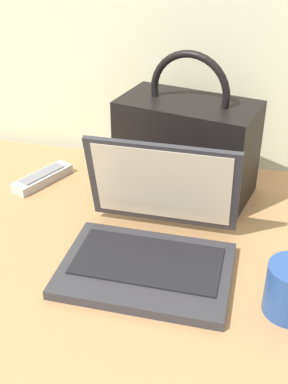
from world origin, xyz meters
name	(u,v)px	position (x,y,z in m)	size (l,w,h in m)	color
desk	(132,247)	(0.00, 0.00, 0.01)	(1.60, 0.76, 0.03)	#A87A4C
laptop	(152,239)	(0.05, -0.04, 0.08)	(0.31, 0.28, 0.21)	#2D2D33
remote_control_near	(43,178)	(-0.27, 0.18, 0.04)	(0.11, 0.16, 0.02)	#B7B7B7
handbag	(187,145)	(0.07, 0.23, 0.15)	(0.33, 0.22, 0.33)	black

